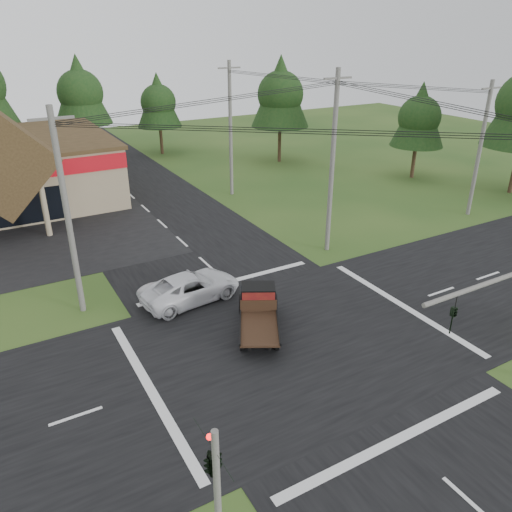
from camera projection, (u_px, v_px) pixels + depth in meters
ground at (293, 343)px, 23.64m from camera, size 120.00×120.00×0.00m
road_ns at (293, 342)px, 23.64m from camera, size 12.00×120.00×0.02m
road_ew at (293, 342)px, 23.63m from camera, size 120.00×12.00×0.02m
traffic_signal_corner at (213, 452)px, 13.02m from camera, size 0.53×2.48×4.40m
utility_pole_nw at (67, 214)px, 24.10m from camera, size 2.00×0.30×10.50m
utility_pole_ne at (332, 163)px, 31.08m from camera, size 2.00×0.30×11.50m
utility_pole_far at (480, 149)px, 37.64m from camera, size 2.00×0.30×10.20m
utility_pole_n at (231, 129)px, 42.19m from camera, size 2.00×0.30×11.20m
tree_row_d at (80, 90)px, 53.70m from camera, size 6.16×6.16×11.11m
tree_row_e at (158, 100)px, 56.28m from camera, size 5.04×5.04×9.09m
tree_side_ne at (280, 92)px, 52.31m from camera, size 6.16×6.16×11.11m
tree_side_e_near at (420, 115)px, 47.00m from camera, size 5.04×5.04×9.09m
antique_flatbed_truck at (259, 314)px, 24.06m from camera, size 4.00×5.22×2.06m
white_pickup at (190, 287)px, 27.03m from camera, size 5.79×3.21×1.53m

